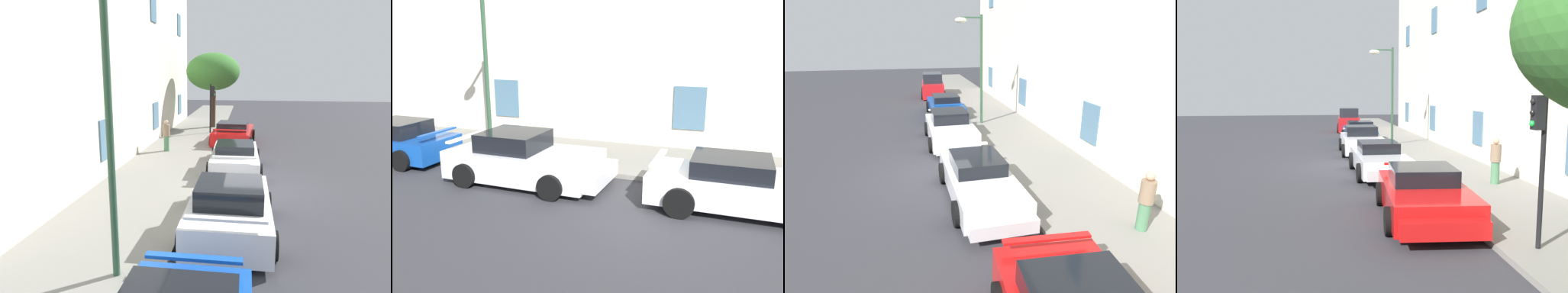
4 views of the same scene
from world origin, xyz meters
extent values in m
plane|color=#333338|center=(0.00, 0.00, 0.00)|extent=(80.00, 80.00, 0.00)
cube|color=gray|center=(0.00, 3.94, 0.07)|extent=(60.00, 3.64, 0.14)
cube|color=slate|center=(-14.78, 5.73, 1.60)|extent=(1.10, 0.06, 1.50)
cube|color=slate|center=(-7.39, 5.73, 1.60)|extent=(1.10, 0.06, 1.50)
cube|color=slate|center=(0.00, 5.73, 1.60)|extent=(1.10, 0.06, 1.50)
cube|color=#144CB2|center=(-9.14, 1.35, 0.52)|extent=(4.25, 1.89, 0.68)
cube|color=black|center=(-8.82, 1.35, 1.10)|extent=(1.70, 1.51, 0.48)
cube|color=#144CB2|center=(-11.01, 1.35, 0.43)|extent=(1.28, 1.74, 0.37)
cube|color=#144CB2|center=(-7.18, 1.35, 1.08)|extent=(0.16, 1.60, 0.06)
cylinder|color=black|center=(-10.45, 0.40, 0.33)|extent=(0.66, 0.24, 0.66)
cylinder|color=black|center=(-10.46, 2.29, 0.33)|extent=(0.66, 0.24, 0.66)
cylinder|color=black|center=(-7.82, 0.41, 0.33)|extent=(0.66, 0.24, 0.66)
cylinder|color=black|center=(-7.82, 2.29, 0.33)|extent=(0.66, 0.24, 0.66)
cube|color=white|center=(-3.82, 0.92, 0.54)|extent=(4.15, 2.00, 0.77)
cube|color=black|center=(-4.13, 0.92, 1.17)|extent=(1.66, 1.59, 0.50)
cube|color=white|center=(-1.99, 0.91, 0.45)|extent=(1.25, 1.83, 0.42)
cube|color=white|center=(-5.72, 0.92, 1.15)|extent=(0.16, 1.69, 0.06)
cylinder|color=black|center=(-2.53, 1.91, 0.33)|extent=(0.67, 0.24, 0.67)
cylinder|color=black|center=(-2.53, -0.08, 0.33)|extent=(0.67, 0.24, 0.67)
cylinder|color=black|center=(-5.10, 1.91, 0.33)|extent=(0.67, 0.24, 0.67)
cylinder|color=black|center=(-5.10, -0.07, 0.33)|extent=(0.67, 0.24, 0.67)
cube|color=white|center=(1.94, 0.99, 0.53)|extent=(4.41, 1.91, 0.66)
cube|color=black|center=(1.62, 0.98, 1.06)|extent=(1.77, 1.50, 0.41)
cube|color=white|center=(3.87, 1.02, 0.45)|extent=(1.34, 1.72, 0.36)
cube|color=white|center=(-0.07, 0.95, 1.08)|extent=(0.19, 1.57, 0.06)
cylinder|color=black|center=(3.29, 1.93, 0.35)|extent=(0.70, 0.25, 0.70)
cylinder|color=black|center=(3.32, 0.09, 0.35)|extent=(0.70, 0.25, 0.70)
cylinder|color=black|center=(0.57, 1.89, 0.35)|extent=(0.70, 0.25, 0.70)
cylinder|color=black|center=(0.60, 0.04, 0.35)|extent=(0.70, 0.25, 0.70)
cube|color=red|center=(5.84, 1.41, 1.09)|extent=(0.29, 1.74, 0.06)
cylinder|color=black|center=(6.54, 2.39, 0.33)|extent=(0.68, 0.29, 0.67)
cube|color=red|center=(-15.91, 1.21, 0.63)|extent=(3.75, 1.90, 1.09)
cube|color=#1E232B|center=(-15.91, 1.21, 1.54)|extent=(2.28, 1.60, 0.72)
cylinder|color=black|center=(-14.76, 1.96, 0.30)|extent=(0.62, 0.24, 0.60)
cylinder|color=black|center=(-14.87, 0.30, 0.30)|extent=(0.62, 0.24, 0.60)
cylinder|color=black|center=(-16.94, 2.11, 0.30)|extent=(0.62, 0.24, 0.60)
cylinder|color=black|center=(-17.05, 0.45, 0.30)|extent=(0.62, 0.24, 0.60)
cylinder|color=#2D5138|center=(-6.38, 3.00, 2.94)|extent=(0.14, 0.14, 5.60)
cube|color=#2D5138|center=(-6.38, 2.45, 5.59)|extent=(0.08, 1.10, 0.08)
ellipsoid|color=#EAE5C6|center=(-6.38, 1.95, 5.46)|extent=(0.44, 0.60, 0.28)
cylinder|color=#4C7F59|center=(4.74, 4.51, 0.52)|extent=(0.33, 0.33, 0.75)
cylinder|color=#8C7259|center=(4.74, 4.51, 1.19)|extent=(0.41, 0.41, 0.58)
sphere|color=tan|center=(4.74, 4.51, 1.60)|extent=(0.22, 0.22, 0.22)
camera|label=1|loc=(-12.41, 0.57, 4.05)|focal=32.64mm
camera|label=2|loc=(1.76, -8.50, 3.80)|focal=37.06mm
camera|label=3|loc=(10.71, -1.02, 4.76)|focal=29.91mm
camera|label=4|loc=(18.07, -1.46, 3.25)|focal=38.89mm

